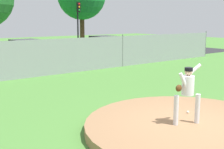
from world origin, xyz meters
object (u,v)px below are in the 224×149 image
at_px(baseball, 188,112).
at_px(traffic_light_far, 78,18).
at_px(parked_car_navy, 105,47).
at_px(parked_car_charcoal, 28,53).
at_px(pitcher_youth, 187,89).

height_order(baseball, traffic_light_far, traffic_light_far).
bearing_deg(baseball, parked_car_navy, 62.48).
bearing_deg(traffic_light_far, parked_car_charcoal, -146.30).
bearing_deg(parked_car_navy, traffic_light_far, 87.15).
height_order(baseball, parked_car_navy, parked_car_navy).
bearing_deg(parked_car_charcoal, traffic_light_far, 33.70).
height_order(pitcher_youth, parked_car_charcoal, pitcher_youth).
height_order(parked_car_charcoal, traffic_light_far, traffic_light_far).
xyz_separation_m(baseball, traffic_light_far, (7.52, 18.41, 2.85)).
bearing_deg(parked_car_navy, pitcher_youth, -119.05).
distance_m(baseball, parked_car_navy, 15.80).
distance_m(parked_car_charcoal, traffic_light_far, 8.40).
bearing_deg(parked_car_charcoal, baseball, -93.32).
distance_m(pitcher_youth, parked_car_navy, 16.65).
bearing_deg(baseball, traffic_light_far, 67.79).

